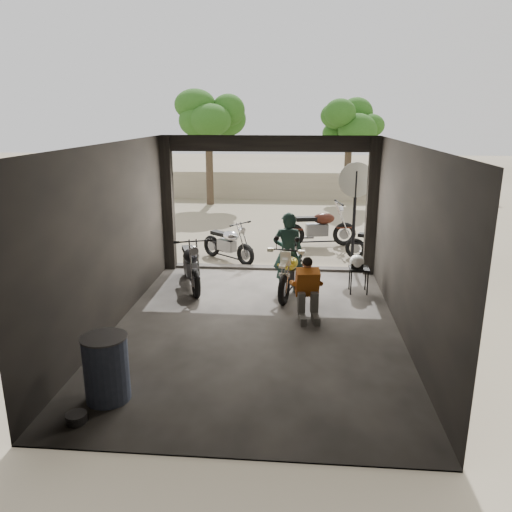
% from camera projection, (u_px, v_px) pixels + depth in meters
% --- Properties ---
extents(ground, '(80.00, 80.00, 0.00)m').
position_uv_depth(ground, '(256.00, 328.00, 8.83)').
color(ground, '#7A6D56').
rests_on(ground, ground).
extents(garage, '(7.00, 7.13, 3.20)m').
position_uv_depth(garage, '(258.00, 251.00, 9.01)').
color(garage, '#2D2B28').
rests_on(garage, ground).
extents(boundary_wall, '(18.00, 0.30, 1.20)m').
position_uv_depth(boundary_wall, '(283.00, 186.00, 22.08)').
color(boundary_wall, gray).
rests_on(boundary_wall, ground).
extents(tree_left, '(2.20, 2.20, 5.60)m').
position_uv_depth(tree_left, '(208.00, 106.00, 19.97)').
color(tree_left, '#382B1E').
rests_on(tree_left, ground).
extents(tree_right, '(2.20, 2.20, 5.00)m').
position_uv_depth(tree_right, '(350.00, 117.00, 21.05)').
color(tree_right, '#382B1E').
rests_on(tree_right, ground).
extents(main_bike, '(1.04, 1.79, 1.12)m').
position_uv_depth(main_bike, '(291.00, 269.00, 10.38)').
color(main_bike, '#EEEBC9').
rests_on(main_bike, ground).
extents(left_bike, '(1.27, 1.89, 1.19)m').
position_uv_depth(left_bike, '(191.00, 261.00, 10.79)').
color(left_bike, black).
rests_on(left_bike, ground).
extents(outside_bike_a, '(1.65, 1.50, 1.08)m').
position_uv_depth(outside_bike_a, '(228.00, 241.00, 12.76)').
color(outside_bike_a, black).
rests_on(outside_bike_a, ground).
extents(outside_bike_b, '(2.01, 1.13, 1.28)m').
position_uv_depth(outside_bike_b, '(319.00, 224.00, 14.16)').
color(outside_bike_b, '#40190F').
rests_on(outside_bike_b, ground).
extents(outside_bike_c, '(1.68, 1.22, 1.05)m').
position_uv_depth(outside_bike_c, '(379.00, 242.00, 12.67)').
color(outside_bike_c, black).
rests_on(outside_bike_c, ground).
extents(rider, '(0.63, 0.42, 1.73)m').
position_uv_depth(rider, '(288.00, 253.00, 10.42)').
color(rider, '#162C27').
rests_on(rider, ground).
extents(mechanic, '(0.66, 0.83, 1.11)m').
position_uv_depth(mechanic, '(308.00, 291.00, 9.09)').
color(mechanic, '#C5621A').
rests_on(mechanic, ground).
extents(stool, '(0.41, 0.41, 0.56)m').
position_uv_depth(stool, '(359.00, 271.00, 10.45)').
color(stool, black).
rests_on(stool, ground).
extents(helmet, '(0.33, 0.34, 0.29)m').
position_uv_depth(helmet, '(357.00, 262.00, 10.35)').
color(helmet, white).
rests_on(helmet, stool).
extents(oil_drum, '(0.64, 0.64, 0.90)m').
position_uv_depth(oil_drum, '(106.00, 369.00, 6.50)').
color(oil_drum, '#455374').
rests_on(oil_drum, ground).
extents(sign_post, '(0.85, 0.08, 2.56)m').
position_uv_depth(sign_post, '(355.00, 196.00, 12.14)').
color(sign_post, black).
rests_on(sign_post, ground).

